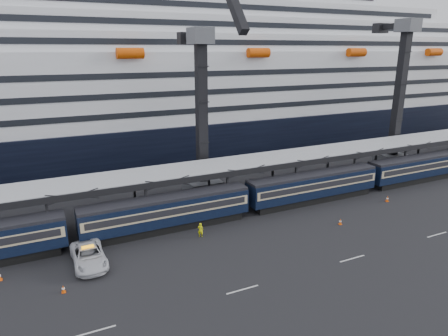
% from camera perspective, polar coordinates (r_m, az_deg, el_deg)
% --- Properties ---
extents(ground, '(260.00, 260.00, 0.00)m').
position_cam_1_polar(ground, '(53.42, 26.02, -6.44)').
color(ground, black).
rests_on(ground, ground).
extents(train, '(133.05, 3.00, 4.05)m').
position_cam_1_polar(train, '(55.82, 15.36, -1.93)').
color(train, black).
rests_on(train, ground).
extents(canopy, '(130.00, 6.25, 5.53)m').
position_cam_1_polar(canopy, '(60.85, 16.47, 2.49)').
color(canopy, '#919398').
rests_on(canopy, ground).
extents(cruise_ship, '(214.09, 28.84, 34.00)m').
position_cam_1_polar(cruise_ship, '(85.34, 1.69, 11.87)').
color(cruise_ship, black).
rests_on(cruise_ship, ground).
extents(crane_dark_near, '(4.50, 17.75, 35.08)m').
position_cam_1_polar(crane_dark_near, '(52.74, -3.06, 8.46)').
color(crane_dark_near, '#46494D').
rests_on(crane_dark_near, ground).
extents(crane_dark_mid, '(4.50, 18.24, 39.64)m').
position_cam_1_polar(crane_dark_mid, '(72.74, 24.12, 10.44)').
color(crane_dark_mid, '#46494D').
rests_on(crane_dark_mid, ground).
extents(pickup_truck, '(2.94, 6.28, 1.74)m').
position_cam_1_polar(pickup_truck, '(40.15, -18.76, -11.81)').
color(pickup_truck, silver).
rests_on(pickup_truck, ground).
extents(worker, '(0.69, 0.58, 1.61)m').
position_cam_1_polar(worker, '(43.32, -3.39, -8.81)').
color(worker, '#D7DC0B').
rests_on(worker, ground).
extents(traffic_cone_b, '(0.35, 0.35, 0.70)m').
position_cam_1_polar(traffic_cone_b, '(36.98, -21.98, -15.71)').
color(traffic_cone_b, '#D84806').
rests_on(traffic_cone_b, ground).
extents(traffic_cone_c, '(0.36, 0.36, 0.72)m').
position_cam_1_polar(traffic_cone_c, '(48.20, 16.28, -7.35)').
color(traffic_cone_c, '#D84806').
rests_on(traffic_cone_c, ground).
extents(traffic_cone_d, '(0.40, 0.40, 0.79)m').
position_cam_1_polar(traffic_cone_d, '(57.22, 22.30, -4.07)').
color(traffic_cone_d, '#D84806').
rests_on(traffic_cone_d, ground).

